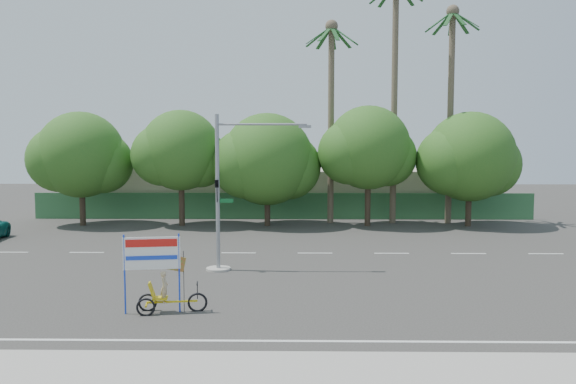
{
  "coord_description": "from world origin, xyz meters",
  "views": [
    {
      "loc": [
        1.02,
        -20.92,
        5.64
      ],
      "look_at": [
        0.64,
        4.53,
        3.5
      ],
      "focal_mm": 35.0,
      "sensor_mm": 36.0,
      "label": 1
    }
  ],
  "objects": [
    {
      "name": "building_right",
      "position": [
        8.0,
        26.0,
        1.8
      ],
      "size": [
        14.0,
        8.0,
        3.6
      ],
      "primitive_type": "cube",
      "color": "beige",
      "rests_on": "ground"
    },
    {
      "name": "building_left",
      "position": [
        -10.0,
        26.0,
        2.0
      ],
      "size": [
        12.0,
        8.0,
        4.0
      ],
      "primitive_type": "cube",
      "color": "beige",
      "rests_on": "ground"
    },
    {
      "name": "fence",
      "position": [
        0.0,
        21.5,
        1.0
      ],
      "size": [
        38.0,
        0.08,
        2.0
      ],
      "primitive_type": "cube",
      "color": "#336B3D",
      "rests_on": "ground"
    },
    {
      "name": "tree_left",
      "position": [
        -7.05,
        18.0,
        5.06
      ],
      "size": [
        6.66,
        5.6,
        8.07
      ],
      "color": "#473828",
      "rests_on": "ground"
    },
    {
      "name": "tree_right",
      "position": [
        5.95,
        18.0,
        5.24
      ],
      "size": [
        6.9,
        5.8,
        8.36
      ],
      "color": "#473828",
      "rests_on": "ground"
    },
    {
      "name": "palm_short",
      "position": [
        3.5,
        19.5,
        8.86
      ],
      "size": [
        3.73,
        3.79,
        14.45
      ],
      "color": "#70604C",
      "rests_on": "ground"
    },
    {
      "name": "tree_far_left",
      "position": [
        -14.05,
        18.0,
        4.76
      ],
      "size": [
        7.14,
        6.0,
        7.96
      ],
      "color": "#473828",
      "rests_on": "ground"
    },
    {
      "name": "ground",
      "position": [
        0.0,
        0.0,
        0.0
      ],
      "size": [
        120.0,
        120.0,
        0.0
      ],
      "primitive_type": "plane",
      "color": "#33302D",
      "rests_on": "ground"
    },
    {
      "name": "palm_mid",
      "position": [
        12.0,
        19.5,
        9.4
      ],
      "size": [
        3.73,
        3.79,
        15.45
      ],
      "color": "#70604C",
      "rests_on": "ground"
    },
    {
      "name": "palm_tall",
      "position": [
        8.0,
        19.5,
        10.46
      ],
      "size": [
        3.73,
        3.79,
        17.45
      ],
      "color": "#70604C",
      "rests_on": "ground"
    },
    {
      "name": "traffic_signal",
      "position": [
        -2.2,
        3.98,
        2.92
      ],
      "size": [
        4.72,
        1.1,
        7.0
      ],
      "color": "gray",
      "rests_on": "ground"
    },
    {
      "name": "tree_far_right",
      "position": [
        12.95,
        18.0,
        4.64
      ],
      "size": [
        7.38,
        6.2,
        7.94
      ],
      "color": "#473828",
      "rests_on": "ground"
    },
    {
      "name": "tree_center",
      "position": [
        -1.05,
        18.0,
        4.47
      ],
      "size": [
        7.62,
        6.4,
        7.85
      ],
      "color": "#473828",
      "rests_on": "ground"
    },
    {
      "name": "sidewalk_near",
      "position": [
        0.0,
        -7.5,
        0.06
      ],
      "size": [
        50.0,
        2.4,
        0.12
      ],
      "primitive_type": "cube",
      "color": "gray",
      "rests_on": "ground"
    },
    {
      "name": "trike_billboard",
      "position": [
        -3.55,
        -2.48,
        1.09
      ],
      "size": [
        2.75,
        0.83,
        2.72
      ],
      "rotation": [
        0.0,
        0.0,
        0.15
      ],
      "color": "black",
      "rests_on": "ground"
    }
  ]
}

